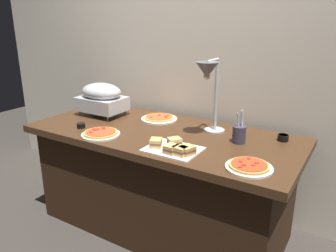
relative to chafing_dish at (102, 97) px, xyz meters
name	(u,v)px	position (x,y,z in m)	size (l,w,h in m)	color
ground_plane	(162,225)	(0.64, -0.10, -0.91)	(8.00, 8.00, 0.00)	#38332D
back_wall	(196,60)	(0.64, 0.40, 0.29)	(4.40, 0.04, 2.40)	beige
buffet_table	(162,180)	(0.64, -0.10, -0.52)	(1.90, 0.84, 0.76)	#422816
chafing_dish	(102,97)	(0.00, 0.00, 0.00)	(0.37, 0.26, 0.26)	#B7BABF
heat_lamp	(209,78)	(0.95, -0.03, 0.25)	(0.15, 0.31, 0.51)	#B7BABF
pizza_plate_front	(101,133)	(0.32, -0.38, -0.13)	(0.26, 0.26, 0.03)	white
pizza_plate_center	(249,166)	(1.35, -0.36, -0.13)	(0.25, 0.25, 0.03)	white
pizza_plate_raised_stand	(159,118)	(0.47, 0.13, -0.13)	(0.28, 0.28, 0.03)	white
sandwich_platter	(173,148)	(0.89, -0.37, -0.12)	(0.32, 0.25, 0.06)	white
sauce_cup_near	(283,137)	(1.40, 0.16, -0.12)	(0.07, 0.07, 0.04)	black
sauce_cup_far	(81,125)	(0.09, -0.33, -0.13)	(0.06, 0.06, 0.03)	black
utensil_holder	(239,134)	(1.17, -0.02, -0.09)	(0.08, 0.08, 0.22)	#383347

